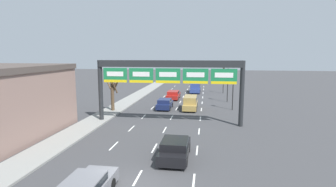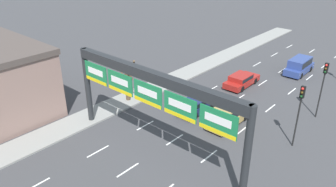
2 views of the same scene
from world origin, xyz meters
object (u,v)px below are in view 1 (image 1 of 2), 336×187
at_px(tree_bare_second, 113,93).
at_px(car_navy, 165,103).
at_px(sign_gantry, 168,73).
at_px(car_black, 175,148).
at_px(traffic_light_near_gantry, 224,75).
at_px(traffic_light_far_end, 233,83).
at_px(traffic_light_mid_block, 228,78).
at_px(car_red, 173,95).
at_px(suv_blue, 195,87).
at_px(suv_gold, 190,102).

bearing_deg(tree_bare_second, car_navy, 21.86).
distance_m(sign_gantry, car_black, 10.42).
xyz_separation_m(traffic_light_near_gantry, traffic_light_far_end, (0.32, -14.99, 0.17)).
relative_size(car_navy, tree_bare_second, 0.97).
height_order(car_navy, traffic_light_mid_block, traffic_light_mid_block).
bearing_deg(traffic_light_mid_block, car_black, -102.91).
xyz_separation_m(car_navy, tree_bare_second, (-6.25, -2.51, 1.67)).
xyz_separation_m(car_navy, traffic_light_near_gantry, (8.55, 15.60, 2.66)).
relative_size(sign_gantry, car_red, 3.25).
bearing_deg(suv_blue, sign_gantry, -94.49).
bearing_deg(car_navy, traffic_light_mid_block, 36.34).
xyz_separation_m(suv_blue, traffic_light_mid_block, (5.26, -9.32, 2.59)).
xyz_separation_m(car_red, traffic_light_mid_block, (8.48, -1.59, 2.90)).
xyz_separation_m(car_red, tree_bare_second, (-6.39, -10.44, 1.68)).
bearing_deg(suv_gold, car_navy, -177.38).
bearing_deg(traffic_light_far_end, traffic_light_near_gantry, 91.22).
relative_size(suv_blue, tree_bare_second, 1.13).
bearing_deg(car_red, traffic_light_near_gantry, 42.35).
height_order(suv_gold, suv_blue, suv_blue).
bearing_deg(suv_blue, car_red, -112.62).
distance_m(suv_blue, car_black, 32.20).
relative_size(traffic_light_near_gantry, tree_bare_second, 1.13).
xyz_separation_m(suv_gold, traffic_light_mid_block, (5.23, 6.19, 2.64)).
bearing_deg(traffic_light_mid_block, suv_blue, 119.44).
bearing_deg(car_red, traffic_light_far_end, -40.04).
xyz_separation_m(suv_gold, traffic_light_far_end, (5.47, 0.45, 2.58)).
xyz_separation_m(suv_blue, car_navy, (-3.37, -15.66, -0.30)).
relative_size(sign_gantry, car_navy, 3.72).
distance_m(suv_gold, car_black, 16.70).
bearing_deg(suv_blue, traffic_light_near_gantry, -0.71).
relative_size(sign_gantry, suv_gold, 3.23).
relative_size(car_black, traffic_light_mid_block, 0.86).
relative_size(sign_gantry, traffic_light_near_gantry, 3.21).
height_order(sign_gantry, tree_bare_second, sign_gantry).
xyz_separation_m(traffic_light_near_gantry, tree_bare_second, (-14.80, -18.10, -0.99)).
relative_size(sign_gantry, tree_bare_second, 3.62).
bearing_deg(traffic_light_mid_block, car_red, 169.38).
relative_size(suv_gold, suv_blue, 0.99).
height_order(car_red, tree_bare_second, tree_bare_second).
height_order(suv_blue, tree_bare_second, tree_bare_second).
height_order(car_navy, traffic_light_near_gantry, traffic_light_near_gantry).
relative_size(suv_blue, traffic_light_far_end, 0.95).
distance_m(suv_blue, traffic_light_far_end, 16.23).
relative_size(car_navy, traffic_light_far_end, 0.82).
bearing_deg(tree_bare_second, traffic_light_far_end, 11.62).
bearing_deg(traffic_light_near_gantry, suv_gold, -108.46).
distance_m(car_navy, traffic_light_near_gantry, 17.99).
bearing_deg(traffic_light_near_gantry, suv_blue, 179.29).
bearing_deg(car_red, traffic_light_mid_block, -10.62).
distance_m(car_navy, traffic_light_mid_block, 11.09).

